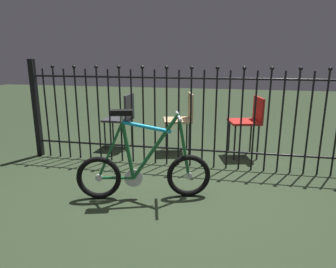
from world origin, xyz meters
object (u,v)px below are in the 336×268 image
at_px(chair_charcoal, 123,116).
at_px(chair_tan, 183,116).
at_px(bicycle, 144,170).
at_px(chair_red, 249,119).

bearing_deg(chair_charcoal, chair_tan, -0.12).
bearing_deg(chair_tan, bicycle, -95.17).
bearing_deg(bicycle, chair_red, 55.31).
height_order(chair_red, chair_charcoal, chair_red).
bearing_deg(chair_tan, chair_charcoal, 179.88).
relative_size(bicycle, chair_charcoal, 1.57).
distance_m(bicycle, chair_charcoal, 1.74).
height_order(chair_tan, chair_red, chair_tan).
distance_m(chair_red, chair_charcoal, 1.82).
distance_m(bicycle, chair_tan, 1.58).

